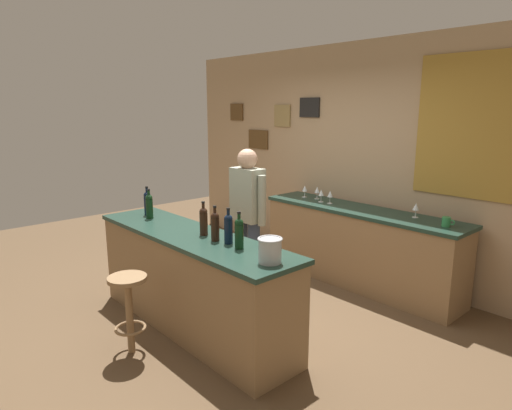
{
  "coord_description": "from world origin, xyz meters",
  "views": [
    {
      "loc": [
        3.25,
        -2.55,
        2.04
      ],
      "look_at": [
        -0.06,
        0.45,
        1.05
      ],
      "focal_mm": 31.14,
      "sensor_mm": 36.0,
      "label": 1
    }
  ],
  "objects": [
    {
      "name": "ice_bucket",
      "position": [
        1.03,
        -0.4,
        1.02
      ],
      "size": [
        0.19,
        0.19,
        0.19
      ],
      "color": "#B7BABF",
      "rests_on": "bar_counter"
    },
    {
      "name": "bar_counter",
      "position": [
        0.0,
        -0.4,
        0.46
      ],
      "size": [
        2.42,
        0.6,
        0.92
      ],
      "color": "olive",
      "rests_on": "ground_plane"
    },
    {
      "name": "wine_glass_b",
      "position": [
        -0.31,
        1.72,
        1.01
      ],
      "size": [
        0.07,
        0.07,
        0.16
      ],
      "color": "silver",
      "rests_on": "side_counter"
    },
    {
      "name": "wine_bottle_d",
      "position": [
        0.32,
        -0.36,
        1.06
      ],
      "size": [
        0.07,
        0.07,
        0.31
      ],
      "color": "black",
      "rests_on": "bar_counter"
    },
    {
      "name": "ground_plane",
      "position": [
        0.0,
        0.0,
        0.0
      ],
      "size": [
        10.0,
        10.0,
        0.0
      ],
      "primitive_type": "plane",
      "color": "brown"
    },
    {
      "name": "wine_glass_d",
      "position": [
        -0.02,
        1.62,
        1.01
      ],
      "size": [
        0.07,
        0.07,
        0.16
      ],
      "color": "silver",
      "rests_on": "side_counter"
    },
    {
      "name": "wine_glass_e",
      "position": [
        1.02,
        1.74,
        1.01
      ],
      "size": [
        0.07,
        0.07,
        0.16
      ],
      "color": "silver",
      "rests_on": "side_counter"
    },
    {
      "name": "wine_bottle_f",
      "position": [
        0.62,
        -0.35,
        1.06
      ],
      "size": [
        0.07,
        0.07,
        0.31
      ],
      "color": "black",
      "rests_on": "bar_counter"
    },
    {
      "name": "wine_bottle_a",
      "position": [
        -0.9,
        -0.33,
        1.06
      ],
      "size": [
        0.07,
        0.07,
        0.31
      ],
      "color": "black",
      "rests_on": "bar_counter"
    },
    {
      "name": "bartender",
      "position": [
        -0.19,
        0.45,
        0.94
      ],
      "size": [
        0.52,
        0.21,
        1.62
      ],
      "color": "#384766",
      "rests_on": "ground_plane"
    },
    {
      "name": "wine_bottle_e",
      "position": [
        0.46,
        -0.33,
        1.06
      ],
      "size": [
        0.07,
        0.07,
        0.31
      ],
      "color": "black",
      "rests_on": "bar_counter"
    },
    {
      "name": "wine_bottle_b",
      "position": [
        -0.76,
        -0.39,
        1.06
      ],
      "size": [
        0.07,
        0.07,
        0.31
      ],
      "color": "black",
      "rests_on": "bar_counter"
    },
    {
      "name": "side_counter",
      "position": [
        0.4,
        1.65,
        0.45
      ],
      "size": [
        2.47,
        0.56,
        0.9
      ],
      "color": "olive",
      "rests_on": "ground_plane"
    },
    {
      "name": "bar_stool",
      "position": [
        0.01,
        -1.04,
        0.46
      ],
      "size": [
        0.32,
        0.32,
        0.68
      ],
      "color": "olive",
      "rests_on": "ground_plane"
    },
    {
      "name": "back_wall",
      "position": [
        0.03,
        2.03,
        1.42
      ],
      "size": [
        6.0,
        0.09,
        2.8
      ],
      "color": "tan",
      "rests_on": "ground_plane"
    },
    {
      "name": "coffee_mug",
      "position": [
        1.41,
        1.62,
        0.95
      ],
      "size": [
        0.12,
        0.08,
        0.09
      ],
      "color": "#338C4C",
      "rests_on": "side_counter"
    },
    {
      "name": "wine_glass_a",
      "position": [
        -0.48,
        1.68,
        1.01
      ],
      "size": [
        0.07,
        0.07,
        0.16
      ],
      "color": "silver",
      "rests_on": "side_counter"
    },
    {
      "name": "wine_bottle_c",
      "position": [
        0.11,
        -0.33,
        1.06
      ],
      "size": [
        0.07,
        0.07,
        0.31
      ],
      "color": "black",
      "rests_on": "bar_counter"
    },
    {
      "name": "wine_glass_c",
      "position": [
        -0.15,
        1.61,
        1.01
      ],
      "size": [
        0.07,
        0.07,
        0.16
      ],
      "color": "silver",
      "rests_on": "side_counter"
    }
  ]
}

